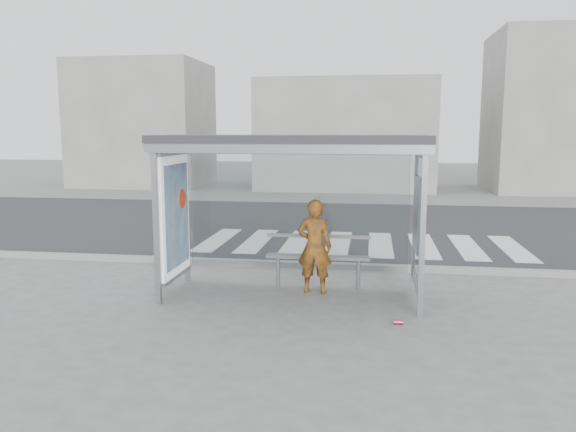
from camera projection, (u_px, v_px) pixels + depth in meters
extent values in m
plane|color=#5F5F5D|center=(291.00, 296.00, 9.19)|extent=(80.00, 80.00, 0.00)
cube|color=#27272A|center=(326.00, 226.00, 16.04)|extent=(30.00, 10.00, 0.01)
cube|color=gray|center=(305.00, 265.00, 11.09)|extent=(30.00, 0.18, 0.12)
cube|color=silver|center=(218.00, 240.00, 13.96)|extent=(0.55, 3.00, 0.00)
cube|color=silver|center=(257.00, 241.00, 13.81)|extent=(0.55, 3.00, 0.00)
cube|color=silver|center=(297.00, 242.00, 13.67)|extent=(0.55, 3.00, 0.00)
cube|color=silver|center=(338.00, 243.00, 13.52)|extent=(0.55, 3.00, 0.00)
cube|color=silver|center=(380.00, 244.00, 13.37)|extent=(0.55, 3.00, 0.00)
cube|color=silver|center=(423.00, 246.00, 13.22)|extent=(0.55, 3.00, 0.00)
cube|color=silver|center=(467.00, 247.00, 13.08)|extent=(0.55, 3.00, 0.00)
cube|color=silver|center=(512.00, 248.00, 12.93)|extent=(0.55, 3.00, 0.00)
cube|color=gray|center=(156.00, 225.00, 8.61)|extent=(0.08, 0.08, 2.50)
cube|color=gray|center=(423.00, 232.00, 8.03)|extent=(0.08, 0.08, 2.50)
cube|color=gray|center=(186.00, 212.00, 9.98)|extent=(0.08, 0.08, 2.50)
cube|color=gray|center=(415.00, 217.00, 9.40)|extent=(0.08, 0.08, 2.50)
cube|color=#2D2D30|center=(292.00, 139.00, 8.81)|extent=(4.25, 1.65, 0.12)
cube|color=gray|center=(284.00, 147.00, 8.08)|extent=(4.25, 0.06, 0.18)
cube|color=white|center=(297.00, 212.00, 9.68)|extent=(3.80, 0.02, 2.00)
cube|color=white|center=(172.00, 215.00, 9.29)|extent=(0.15, 1.25, 2.00)
cube|color=teal|center=(177.00, 215.00, 9.28)|extent=(0.01, 1.10, 1.70)
cylinder|color=#F33F15|center=(182.00, 199.00, 9.48)|extent=(0.02, 0.32, 0.32)
cube|color=white|center=(419.00, 221.00, 8.70)|extent=(0.03, 1.25, 2.00)
cube|color=beige|center=(417.00, 214.00, 8.74)|extent=(0.03, 0.86, 1.16)
cube|color=gray|center=(144.00, 124.00, 27.81)|extent=(6.00, 5.00, 6.00)
cube|color=gray|center=(346.00, 135.00, 26.41)|extent=(8.00, 5.00, 5.00)
cube|color=gray|center=(549.00, 112.00, 24.94)|extent=(5.00, 5.00, 7.00)
imported|color=orange|center=(315.00, 246.00, 9.29)|extent=(0.60, 0.41, 1.58)
cube|color=slate|center=(318.00, 257.00, 9.61)|extent=(1.78, 0.22, 0.05)
cylinder|color=slate|center=(278.00, 272.00, 9.76)|extent=(0.07, 0.07, 0.52)
cylinder|color=slate|center=(358.00, 275.00, 9.55)|extent=(0.07, 0.07, 0.52)
cube|color=slate|center=(319.00, 236.00, 9.65)|extent=(1.78, 0.04, 0.06)
cylinder|color=#C4395B|center=(398.00, 322.00, 7.85)|extent=(0.13, 0.08, 0.07)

